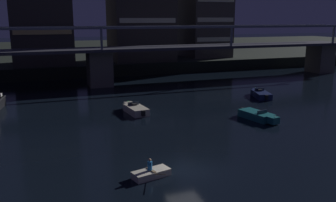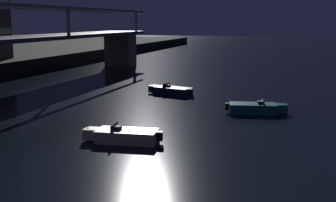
% 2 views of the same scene
% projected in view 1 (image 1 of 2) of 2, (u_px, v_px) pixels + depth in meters
% --- Properties ---
extents(ground_plane, '(400.00, 400.00, 0.00)m').
position_uv_depth(ground_plane, '(185.00, 170.00, 26.03)').
color(ground_plane, black).
extents(far_riverbank, '(240.00, 80.00, 2.20)m').
position_uv_depth(far_riverbank, '(71.00, 53.00, 102.36)').
color(far_riverbank, black).
rests_on(far_riverbank, ground).
extents(river_bridge, '(94.36, 6.40, 9.38)m').
position_uv_depth(river_bridge, '(99.00, 58.00, 57.63)').
color(river_bridge, '#605B51').
rests_on(river_bridge, ground).
extents(tower_east_tall, '(9.11, 12.07, 20.91)m').
position_uv_depth(tower_east_tall, '(204.00, 10.00, 81.06)').
color(tower_east_tall, '#423D38').
rests_on(tower_east_tall, far_riverbank).
extents(speedboat_near_center, '(2.78, 5.18, 1.16)m').
position_uv_depth(speedboat_near_center, '(261.00, 94.00, 49.85)').
color(speedboat_near_center, '#19234C').
rests_on(speedboat_near_center, ground).
extents(speedboat_near_right, '(2.20, 5.23, 1.16)m').
position_uv_depth(speedboat_near_right, '(135.00, 109.00, 41.58)').
color(speedboat_near_right, beige).
rests_on(speedboat_near_right, ground).
extents(speedboat_mid_center, '(2.53, 5.22, 1.16)m').
position_uv_depth(speedboat_mid_center, '(258.00, 116.00, 38.86)').
color(speedboat_mid_center, '#196066').
rests_on(speedboat_mid_center, ground).
extents(dinghy_with_paddler, '(2.79, 2.61, 1.36)m').
position_uv_depth(dinghy_with_paddler, '(151.00, 173.00, 24.76)').
color(dinghy_with_paddler, beige).
rests_on(dinghy_with_paddler, ground).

